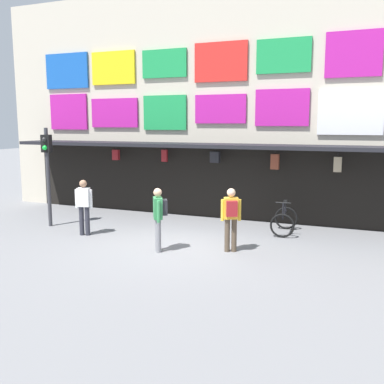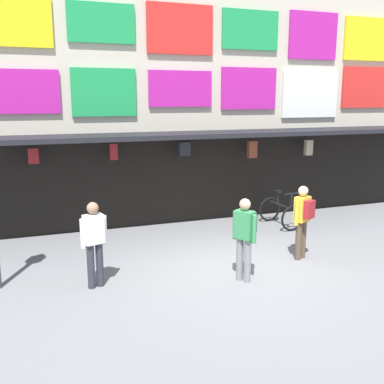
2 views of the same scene
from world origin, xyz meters
name	(u,v)px [view 1 (image 1 of 2)]	position (x,y,z in m)	size (l,w,h in m)	color
ground_plane	(174,247)	(0.00, 0.00, 0.00)	(80.00, 80.00, 0.00)	slate
shopfront	(226,106)	(0.00, 4.57, 3.96)	(18.00, 2.60, 8.00)	beige
traffic_light_near	(47,161)	(-4.77, 0.72, 2.14)	(0.33, 0.35, 3.20)	#38383D
bicycle_parked	(284,221)	(2.53, 2.61, 0.39)	(0.80, 1.21, 1.05)	black
pedestrian_in_yellow	(231,215)	(1.59, 0.12, 0.98)	(0.49, 0.45, 1.68)	brown
pedestrian_in_blue	(84,203)	(-3.01, 0.17, 0.98)	(0.51, 0.42, 1.68)	#2D2D38
pedestrian_in_purple	(159,215)	(-0.17, -0.54, 0.98)	(0.46, 0.48, 1.68)	gray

